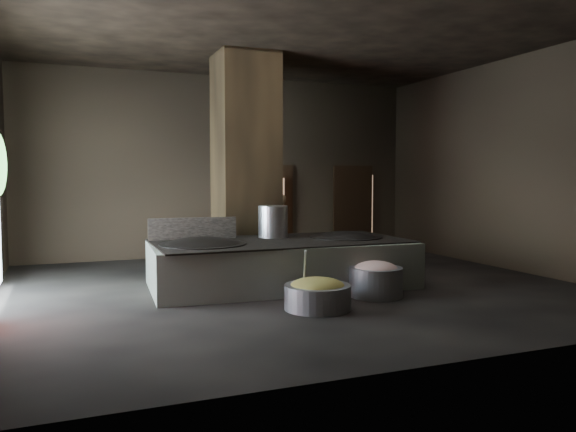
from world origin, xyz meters
name	(u,v)px	position (x,y,z in m)	size (l,w,h in m)	color
floor	(294,289)	(0.00, 0.00, -0.05)	(10.00, 9.00, 0.10)	black
ceiling	(294,30)	(0.00, 0.00, 4.55)	(10.00, 9.00, 0.10)	black
back_wall	(225,166)	(0.00, 4.55, 2.25)	(10.00, 0.10, 4.50)	black
front_wall	(461,151)	(0.00, -4.55, 2.25)	(10.00, 0.10, 4.50)	black
right_wall	(514,164)	(5.05, 0.00, 2.25)	(0.10, 9.00, 4.50)	black
pillar	(246,164)	(-0.30, 1.90, 2.25)	(1.20, 1.20, 4.50)	black
hearth_platform	(281,264)	(-0.18, 0.16, 0.40)	(4.63, 2.22, 0.81)	beige
platform_cap	(281,241)	(-0.18, 0.16, 0.82)	(4.53, 2.17, 0.03)	black
wok_left	(203,249)	(-1.63, 0.11, 0.75)	(1.46, 1.46, 0.40)	black
wok_left_rim	(203,245)	(-1.63, 0.11, 0.82)	(1.49, 1.49, 0.05)	black
wok_right	(346,241)	(1.17, 0.21, 0.75)	(1.36, 1.36, 0.38)	black
wok_right_rim	(346,238)	(1.17, 0.21, 0.82)	(1.39, 1.39, 0.05)	black
stock_pot	(273,222)	(-0.13, 0.71, 1.13)	(0.56, 0.56, 0.60)	#B7BBC0
splash_guard	(193,229)	(-1.63, 0.91, 1.03)	(1.61, 0.06, 0.40)	black
cook	(278,231)	(0.52, 2.15, 0.80)	(0.59, 0.38, 1.61)	brown
veg_basin	(317,297)	(-0.33, -1.75, 0.18)	(1.00, 1.00, 0.37)	slate
veg_fill	(318,286)	(-0.33, -1.75, 0.35)	(0.82, 0.82, 0.25)	olive
ladle	(304,272)	(-0.48, -1.60, 0.55)	(0.03, 0.03, 0.79)	#B7BBC0
meat_basin	(376,282)	(0.95, -1.28, 0.24)	(0.88, 0.88, 0.48)	slate
meat_fill	(376,269)	(0.95, -1.28, 0.45)	(0.73, 0.73, 0.28)	tan
doorway_near	(271,211)	(1.20, 4.45, 1.10)	(1.18, 0.08, 2.38)	black
doorway_near_glow	(270,213)	(1.08, 4.20, 1.05)	(0.76, 0.04, 1.81)	#8C6647
doorway_far	(353,209)	(3.60, 4.45, 1.10)	(1.18, 0.08, 2.38)	black
doorway_far_glow	(359,210)	(3.84, 4.50, 1.05)	(0.83, 0.04, 1.98)	#8C6647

